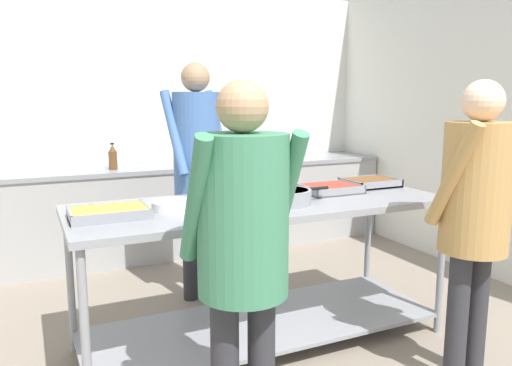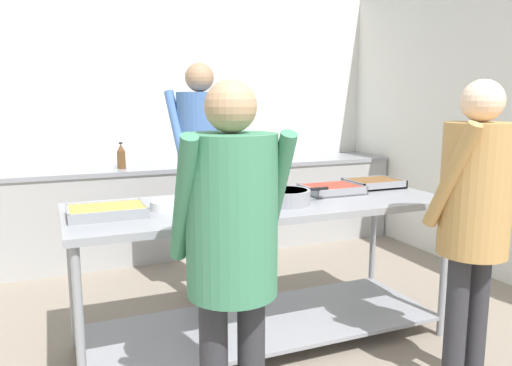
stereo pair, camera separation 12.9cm
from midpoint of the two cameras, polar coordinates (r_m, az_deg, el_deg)
The scene contains 14 objects.
wall_rear at distance 5.25m, azimuth -10.26°, elevation 7.32°, with size 4.87×0.06×2.65m.
wall_right at distance 4.67m, azimuth 26.81°, elevation 6.18°, with size 0.06×4.29×2.65m.
back_counter at distance 5.01m, azimuth -9.04°, elevation -2.94°, with size 4.71×0.65×0.88m.
serving_counter at distance 3.10m, azimuth 1.92°, elevation -7.48°, with size 2.29×0.86×0.90m.
serving_tray_vegetables at distance 2.75m, azimuth -15.37°, elevation -3.19°, with size 0.40×0.28×0.05m.
plate_stack at distance 2.86m, azimuth -8.14°, elevation -2.45°, with size 0.27×0.27×0.05m.
broccoli_bowl at distance 2.89m, azimuth -2.51°, elevation -1.88°, with size 0.22×0.22×0.11m.
sauce_pan at distance 2.96m, azimuth 4.67°, elevation -1.53°, with size 0.43×0.29×0.09m.
serving_tray_greens at distance 3.34m, azimuth 9.74°, elevation -0.73°, with size 0.37×0.30×0.05m.
serving_tray_roast at distance 3.64m, azimuth 14.31°, elevation -0.05°, with size 0.36×0.29×0.05m.
guest_serving_left at distance 2.79m, azimuth 24.97°, elevation -2.14°, with size 0.46×0.35×1.62m.
guest_serving_right at distance 2.05m, azimuth -0.98°, elevation -5.82°, with size 0.47×0.38×1.60m.
cook_behind_counter at distance 3.74m, azimuth -5.34°, elevation 3.22°, with size 0.50×0.41×1.78m.
water_bottle at distance 4.74m, azimuth -14.40°, elevation 2.93°, with size 0.08×0.08×0.24m.
Camera 2 is at (-1.07, -0.98, 1.52)m, focal length 35.00 mm.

